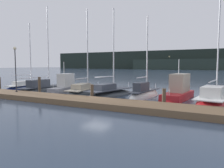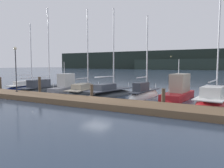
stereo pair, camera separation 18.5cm
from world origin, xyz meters
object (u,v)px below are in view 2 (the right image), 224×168
sailboat_berth_2 (45,89)px  motorboat_berth_7 (178,94)px  sailboat_berth_4 (85,92)px  sailboat_berth_6 (144,96)px  sailboat_berth_8 (215,100)px  motorboat_berth_3 (65,89)px  dock_lamppost (16,62)px  channel_buoy (180,82)px  sailboat_berth_1 (28,88)px  sailboat_berth_5 (110,95)px

sailboat_berth_2 → motorboat_berth_7: size_ratio=1.86×
sailboat_berth_4 → sailboat_berth_6: 6.89m
sailboat_berth_4 → sailboat_berth_8: (13.10, 0.35, 0.08)m
motorboat_berth_3 → dock_lamppost: (-2.14, -4.83, 3.09)m
dock_lamppost → channel_buoy: bearing=57.3°
sailboat_berth_4 → dock_lamppost: sailboat_berth_4 is taller
sailboat_berth_4 → motorboat_berth_7: size_ratio=1.71×
sailboat_berth_1 → sailboat_berth_8: sailboat_berth_8 is taller
motorboat_berth_3 → sailboat_berth_5: size_ratio=0.58×
channel_buoy → dock_lamppost: dock_lamppost is taller
motorboat_berth_3 → sailboat_berth_6: bearing=2.1°
dock_lamppost → motorboat_berth_7: bearing=21.4°
sailboat_berth_1 → sailboat_berth_8: bearing=0.3°
sailboat_berth_1 → sailboat_berth_2: 3.21m
sailboat_berth_5 → sailboat_berth_8: size_ratio=0.76×
sailboat_berth_4 → sailboat_berth_5: (3.43, -0.56, 0.05)m
dock_lamppost → sailboat_berth_2: bearing=104.6°
sailboat_berth_1 → sailboat_berth_4: (9.47, -0.22, -0.02)m
motorboat_berth_7 → motorboat_berth_3: bearing=-175.4°
motorboat_berth_3 → channel_buoy: bearing=54.7°
sailboat_berth_8 → sailboat_berth_6: bearing=-178.0°
sailboat_berth_1 → sailboat_berth_8: 22.57m
motorboat_berth_7 → channel_buoy: size_ratio=3.40×
motorboat_berth_3 → sailboat_berth_6: 9.70m
channel_buoy → sailboat_berth_8: bearing=-67.8°
sailboat_berth_6 → sailboat_berth_8: sailboat_berth_8 is taller
motorboat_berth_3 → sailboat_berth_4: (2.80, 0.24, -0.25)m
sailboat_berth_4 → channel_buoy: (7.45, 14.22, 0.53)m
sailboat_berth_4 → sailboat_berth_8: bearing=1.5°
sailboat_berth_2 → channel_buoy: size_ratio=6.30×
sailboat_berth_8 → dock_lamppost: sailboat_berth_8 is taller
motorboat_berth_3 → channel_buoy: size_ratio=3.13×
sailboat_berth_1 → sailboat_berth_6: 16.37m
sailboat_berth_2 → sailboat_berth_5: bearing=-3.6°
motorboat_berth_3 → motorboat_berth_7: motorboat_berth_7 is taller
sailboat_berth_2 → sailboat_berth_4: bearing=-0.5°
sailboat_berth_8 → dock_lamppost: bearing=-163.3°
sailboat_berth_6 → motorboat_berth_3: bearing=-177.9°
sailboat_berth_6 → motorboat_berth_7: sailboat_berth_6 is taller
dock_lamppost → sailboat_berth_6: bearing=23.7°
sailboat_berth_4 → motorboat_berth_7: (9.99, 0.79, 0.34)m
sailboat_berth_2 → sailboat_berth_8: size_ratio=0.88×
sailboat_berth_2 → dock_lamppost: 6.23m
sailboat_berth_1 → sailboat_berth_5: 12.93m
sailboat_berth_1 → sailboat_berth_4: bearing=-1.3°
sailboat_berth_5 → sailboat_berth_2: bearing=176.4°
motorboat_berth_3 → dock_lamppost: dock_lamppost is taller
sailboat_berth_1 → motorboat_berth_7: sailboat_berth_1 is taller
sailboat_berth_1 → sailboat_berth_6: bearing=-0.3°
sailboat_berth_1 → motorboat_berth_3: size_ratio=1.70×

